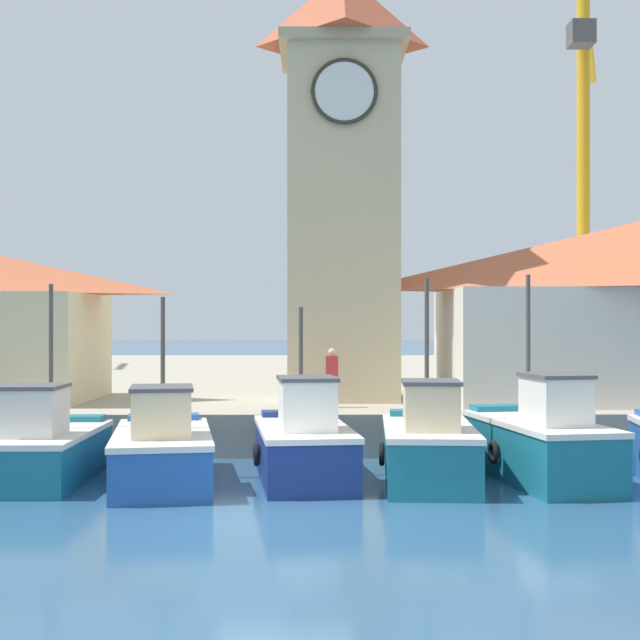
# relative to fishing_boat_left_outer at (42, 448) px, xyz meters

# --- Properties ---
(ground_plane) EXTENTS (300.00, 300.00, 0.00)m
(ground_plane) POSITION_rel_fishing_boat_left_outer_xyz_m (5.34, -3.32, -0.72)
(ground_plane) COLOR #2D567A
(quay_wharf) EXTENTS (120.00, 40.00, 1.11)m
(quay_wharf) POSITION_rel_fishing_boat_left_outer_xyz_m (5.34, 23.16, -0.16)
(quay_wharf) COLOR #A89E89
(quay_wharf) RESTS_ON ground
(fishing_boat_left_outer) EXTENTS (2.18, 4.53, 4.29)m
(fishing_boat_left_outer) POSITION_rel_fishing_boat_left_outer_xyz_m (0.00, 0.00, 0.00)
(fishing_boat_left_outer) COLOR #196B7F
(fishing_boat_left_outer) RESTS_ON ground
(fishing_boat_left_inner) EXTENTS (2.77, 5.28, 4.00)m
(fishing_boat_left_inner) POSITION_rel_fishing_boat_left_outer_xyz_m (2.64, -0.28, 0.01)
(fishing_boat_left_inner) COLOR #2356A8
(fishing_boat_left_inner) RESTS_ON ground
(fishing_boat_mid_left) EXTENTS (2.44, 4.78, 3.78)m
(fishing_boat_mid_left) POSITION_rel_fishing_boat_left_outer_xyz_m (5.65, 0.08, 0.06)
(fishing_boat_mid_left) COLOR navy
(fishing_boat_mid_left) RESTS_ON ground
(fishing_boat_center) EXTENTS (2.18, 4.71, 4.43)m
(fishing_boat_center) POSITION_rel_fishing_boat_left_outer_xyz_m (8.34, -0.18, 0.06)
(fishing_boat_center) COLOR #196B7F
(fishing_boat_center) RESTS_ON ground
(fishing_boat_mid_right) EXTENTS (2.57, 5.08, 4.51)m
(fishing_boat_mid_right) POSITION_rel_fishing_boat_left_outer_xyz_m (10.79, -0.01, 0.11)
(fishing_boat_mid_right) COLOR #196B7F
(fishing_boat_mid_right) RESTS_ON ground
(clock_tower) EXTENTS (3.76, 3.76, 14.61)m
(clock_tower) POSITION_rel_fishing_boat_left_outer_xyz_m (6.74, 7.70, 7.23)
(clock_tower) COLOR beige
(clock_tower) RESTS_ON quay_wharf
(port_crane_near) EXTENTS (3.57, 8.16, 16.90)m
(port_crane_near) POSITION_rel_fishing_boat_left_outer_xyz_m (17.61, 19.31, 6.94)
(port_crane_near) COLOR #976E11
(port_crane_near) RESTS_ON quay_wharf
(dock_worker_near_tower) EXTENTS (0.34, 0.22, 1.62)m
(dock_worker_near_tower) POSITION_rel_fishing_boat_left_outer_xyz_m (11.50, 5.07, 1.23)
(dock_worker_near_tower) COLOR #33333D
(dock_worker_near_tower) RESTS_ON quay_wharf
(dock_worker_along_quay) EXTENTS (0.34, 0.22, 1.62)m
(dock_worker_along_quay) POSITION_rel_fishing_boat_left_outer_xyz_m (6.37, 5.05, 1.23)
(dock_worker_along_quay) COLOR #33333D
(dock_worker_along_quay) RESTS_ON quay_wharf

